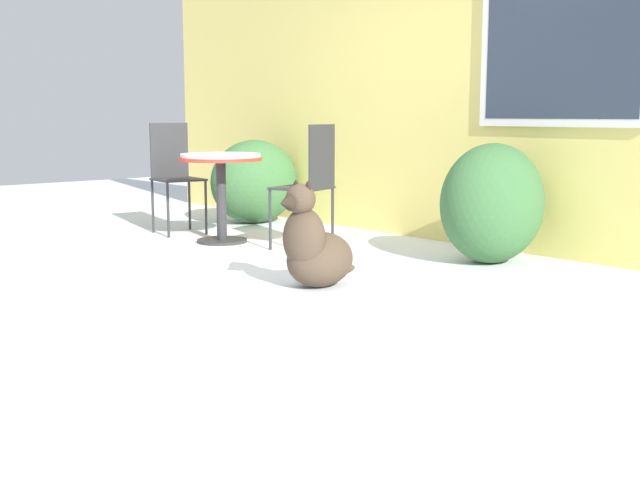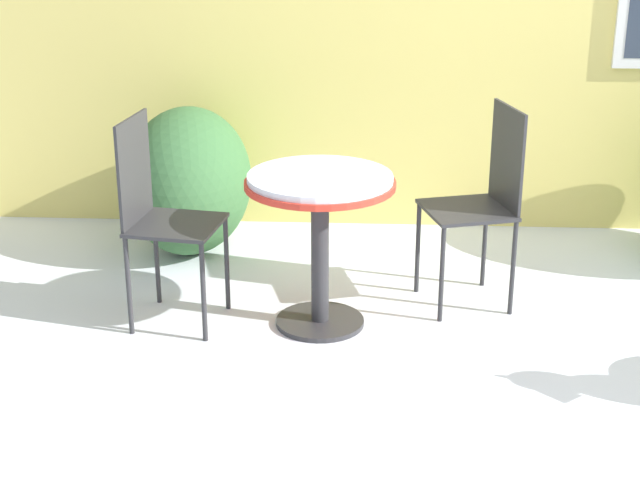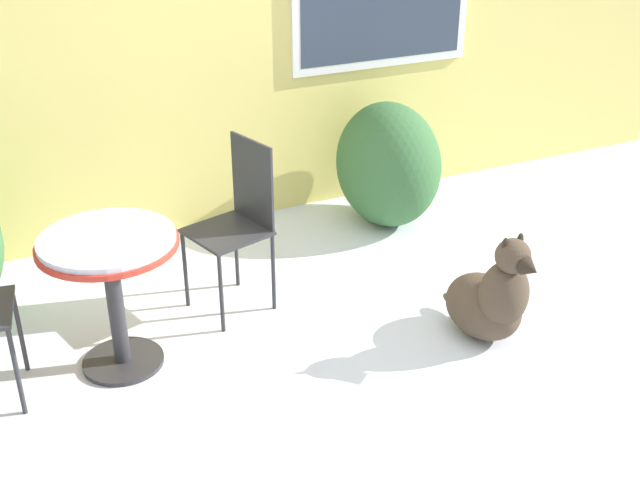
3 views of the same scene
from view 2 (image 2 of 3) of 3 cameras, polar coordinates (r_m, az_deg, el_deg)
The scene contains 5 objects.
ground_plane at distance 4.32m, azimuth 14.77°, elevation -9.12°, with size 16.00×16.00×0.00m, color silver.
shrub_left at distance 5.70m, azimuth -7.66°, elevation 3.45°, with size 0.72×0.96×0.85m.
patio_table at distance 4.62m, azimuth -0.00°, elevation 1.85°, with size 0.71×0.71×0.77m.
patio_chair_near_table at distance 4.96m, azimuth 9.45°, elevation 2.52°, with size 0.51×0.51×1.02m.
patio_chair_far_side at distance 4.75m, azimuth -9.31°, elevation 1.69°, with size 0.47×0.47×1.02m.
Camera 2 is at (-0.88, -3.67, 2.11)m, focal length 55.00 mm.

